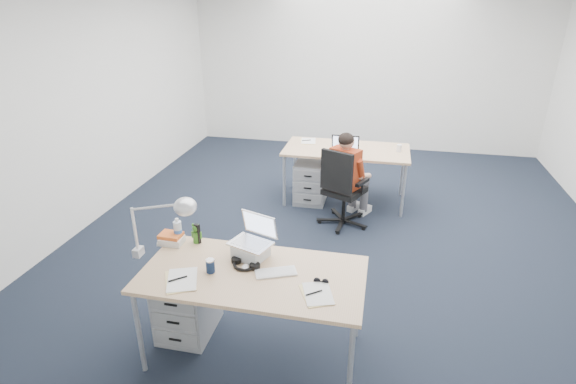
{
  "coord_description": "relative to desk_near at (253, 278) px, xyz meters",
  "views": [
    {
      "loc": [
        0.39,
        -4.52,
        2.55
      ],
      "look_at": [
        -0.44,
        -0.74,
        0.85
      ],
      "focal_mm": 28.0,
      "sensor_mm": 36.0,
      "label": 1
    }
  ],
  "objects": [
    {
      "name": "water_bottle",
      "position": [
        -0.7,
        0.3,
        0.15
      ],
      "size": [
        0.07,
        0.07,
        0.21
      ],
      "primitive_type": "cylinder",
      "rotation": [
        0.0,
        0.0,
        0.11
      ],
      "color": "silver",
      "rests_on": "desk_near"
    },
    {
      "name": "room",
      "position": [
        0.44,
        1.94,
        1.03
      ],
      "size": [
        6.02,
        7.02,
        2.8
      ],
      "color": "silver",
      "rests_on": "ground"
    },
    {
      "name": "desk_near",
      "position": [
        0.0,
        0.0,
        0.0
      ],
      "size": [
        1.6,
        0.8,
        0.73
      ],
      "color": "tan",
      "rests_on": "ground"
    },
    {
      "name": "silver_laptop",
      "position": [
        -0.07,
        0.2,
        0.21
      ],
      "size": [
        0.37,
        0.33,
        0.32
      ],
      "primitive_type": null,
      "rotation": [
        0.0,
        0.0,
        -0.34
      ],
      "color": "silver",
      "rests_on": "desk_near"
    },
    {
      "name": "drawer_pedestal_far",
      "position": [
        -0.06,
        2.89,
        -0.41
      ],
      "size": [
        0.4,
        0.5,
        0.55
      ],
      "primitive_type": "cube",
      "color": "#A7A9AC",
      "rests_on": "ground"
    },
    {
      "name": "wireless_keyboard",
      "position": [
        0.16,
        0.03,
        0.05
      ],
      "size": [
        0.32,
        0.23,
        0.01
      ],
      "primitive_type": "cube",
      "rotation": [
        0.0,
        0.0,
        0.41
      ],
      "color": "white",
      "rests_on": "desk_near"
    },
    {
      "name": "papers_left",
      "position": [
        -0.46,
        -0.2,
        0.05
      ],
      "size": [
        0.3,
        0.34,
        0.01
      ],
      "primitive_type": "cube",
      "rotation": [
        0.0,
        0.0,
        0.42
      ],
      "color": "#F4DB8D",
      "rests_on": "desk_near"
    },
    {
      "name": "cordless_phone",
      "position": [
        -0.55,
        0.32,
        0.13
      ],
      "size": [
        0.05,
        0.04,
        0.17
      ],
      "primitive_type": "cube",
      "rotation": [
        0.0,
        0.0,
        -0.34
      ],
      "color": "black",
      "rests_on": "desk_near"
    },
    {
      "name": "book_stack",
      "position": [
        -0.75,
        0.27,
        0.09
      ],
      "size": [
        0.19,
        0.15,
        0.08
      ],
      "primitive_type": "cube",
      "rotation": [
        0.0,
        0.0,
        0.04
      ],
      "color": "silver",
      "rests_on": "desk_near"
    },
    {
      "name": "bear_figurine",
      "position": [
        -0.56,
        0.32,
        0.13
      ],
      "size": [
        0.09,
        0.07,
        0.17
      ],
      "primitive_type": null,
      "rotation": [
        0.0,
        0.0,
        -0.05
      ],
      "color": "#20661B",
      "rests_on": "desk_near"
    },
    {
      "name": "desk_far",
      "position": [
        0.38,
        2.99,
        0.0
      ],
      "size": [
        1.6,
        0.8,
        0.73
      ],
      "color": "tan",
      "rests_on": "ground"
    },
    {
      "name": "far_cup",
      "position": [
        1.04,
        3.02,
        0.09
      ],
      "size": [
        0.08,
        0.08,
        0.09
      ],
      "primitive_type": "cylinder",
      "rotation": [
        0.0,
        0.0,
        0.34
      ],
      "color": "white",
      "rests_on": "desk_far"
    },
    {
      "name": "sunglasses",
      "position": [
        0.5,
        -0.02,
        0.06
      ],
      "size": [
        0.11,
        0.05,
        0.02
      ],
      "primitive_type": null,
      "rotation": [
        0.0,
        0.0,
        -0.03
      ],
      "color": "black",
      "rests_on": "desk_near"
    },
    {
      "name": "desk_lamp",
      "position": [
        -0.75,
        0.04,
        0.32
      ],
      "size": [
        0.49,
        0.22,
        0.54
      ],
      "primitive_type": null,
      "rotation": [
        0.0,
        0.0,
        0.11
      ],
      "color": "silver",
      "rests_on": "desk_near"
    },
    {
      "name": "can_koozie",
      "position": [
        -0.3,
        -0.05,
        0.1
      ],
      "size": [
        0.07,
        0.07,
        0.1
      ],
      "primitive_type": "cylinder",
      "rotation": [
        0.0,
        0.0,
        -0.12
      ],
      "color": "#162646",
      "rests_on": "desk_near"
    },
    {
      "name": "drawer_pedestal_near",
      "position": [
        -0.6,
        0.13,
        -0.41
      ],
      "size": [
        0.4,
        0.5,
        0.55
      ],
      "primitive_type": "cube",
      "color": "#A7A9AC",
      "rests_on": "ground"
    },
    {
      "name": "far_papers",
      "position": [
        -0.16,
        3.19,
        0.05
      ],
      "size": [
        0.24,
        0.3,
        0.01
      ],
      "primitive_type": "cube",
      "rotation": [
        0.0,
        0.0,
        0.2
      ],
      "color": "white",
      "rests_on": "desk_far"
    },
    {
      "name": "seated_person",
      "position": [
        0.49,
        2.43,
        -0.11
      ],
      "size": [
        0.53,
        0.66,
        1.13
      ],
      "rotation": [
        0.0,
        0.0,
        -0.48
      ],
      "color": "#A03416",
      "rests_on": "ground"
    },
    {
      "name": "headphones",
      "position": [
        -0.08,
        0.08,
        0.07
      ],
      "size": [
        0.29,
        0.25,
        0.04
      ],
      "primitive_type": null,
      "rotation": [
        0.0,
        0.0,
        -0.3
      ],
      "color": "black",
      "rests_on": "desk_near"
    },
    {
      "name": "floor",
      "position": [
        0.44,
        1.94,
        -0.68
      ],
      "size": [
        7.0,
        7.0,
        0.0
      ],
      "primitive_type": "plane",
      "color": "black",
      "rests_on": "ground"
    },
    {
      "name": "computer_mouse",
      "position": [
        -0.06,
        0.04,
        0.06
      ],
      "size": [
        0.06,
        0.09,
        0.03
      ],
      "primitive_type": "ellipsoid",
      "rotation": [
        0.0,
        0.0,
        0.08
      ],
      "color": "white",
      "rests_on": "desk_near"
    },
    {
      "name": "office_chair",
      "position": [
        0.43,
        2.28,
        -0.41
      ],
      "size": [
        0.81,
        0.81,
        0.97
      ],
      "rotation": [
        0.0,
        0.0,
        -0.42
      ],
      "color": "black",
      "rests_on": "ground"
    },
    {
      "name": "papers_right",
      "position": [
        0.49,
        -0.16,
        0.05
      ],
      "size": [
        0.26,
        0.31,
        0.01
      ],
      "primitive_type": "cube",
      "rotation": [
        0.0,
        0.0,
        0.37
      ],
      "color": "#F4DB8D",
      "rests_on": "desk_near"
    },
    {
      "name": "dark_laptop",
      "position": [
        0.38,
        2.7,
        0.17
      ],
      "size": [
        0.34,
        0.33,
        0.25
      ],
      "primitive_type": null,
      "rotation": [
        0.0,
        0.0,
        -0.01
      ],
      "color": "black",
      "rests_on": "desk_far"
    }
  ]
}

